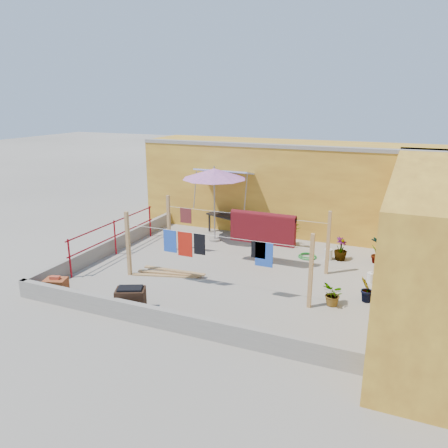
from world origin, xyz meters
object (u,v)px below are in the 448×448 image
at_px(outdoor_table, 228,217).
at_px(green_hose, 307,256).
at_px(patio_umbrella, 214,174).
at_px(water_jug_b, 371,278).
at_px(brick_stack, 56,286).
at_px(plant_back_a, 289,233).
at_px(water_jug_a, 328,254).
at_px(brazier, 131,300).
at_px(white_basin, 194,322).

distance_m(outdoor_table, green_hose, 3.51).
bearing_deg(patio_umbrella, water_jug_b, -17.34).
bearing_deg(brick_stack, plant_back_a, 53.06).
bearing_deg(brick_stack, water_jug_b, 27.57).
height_order(patio_umbrella, outdoor_table, patio_umbrella).
relative_size(patio_umbrella, green_hose, 4.80).
xyz_separation_m(brick_stack, water_jug_a, (5.84, 5.08, -0.03)).
relative_size(outdoor_table, brick_stack, 2.66).
distance_m(brick_stack, brazier, 2.28).
bearing_deg(patio_umbrella, outdoor_table, 83.82).
height_order(outdoor_table, water_jug_b, outdoor_table).
distance_m(brick_stack, water_jug_a, 7.74).
xyz_separation_m(white_basin, plant_back_a, (0.54, 5.89, 0.37)).
bearing_deg(outdoor_table, white_basin, -73.78).
bearing_deg(outdoor_table, water_jug_b, -26.59).
distance_m(water_jug_a, plant_back_a, 1.65).
height_order(outdoor_table, plant_back_a, plant_back_a).
xyz_separation_m(water_jug_b, plant_back_a, (-2.78, 2.12, 0.28)).
bearing_deg(patio_umbrella, brazier, -86.32).
relative_size(patio_umbrella, white_basin, 5.17).
distance_m(brazier, plant_back_a, 6.31).
height_order(outdoor_table, green_hose, outdoor_table).
bearing_deg(green_hose, water_jug_a, 6.09).
distance_m(outdoor_table, water_jug_b, 5.80).
relative_size(white_basin, plant_back_a, 0.63).
bearing_deg(water_jug_b, outdoor_table, 153.41).
distance_m(brazier, water_jug_a, 6.26).
height_order(brick_stack, brazier, brazier).
distance_m(white_basin, green_hose, 5.21).
bearing_deg(water_jug_b, white_basin, -131.29).
distance_m(patio_umbrella, brazier, 5.83).
xyz_separation_m(patio_umbrella, green_hose, (3.30, -0.38, -2.27)).
bearing_deg(water_jug_a, green_hose, -173.91).
bearing_deg(patio_umbrella, brick_stack, -109.62).
bearing_deg(white_basin, green_hose, 75.02).
height_order(brick_stack, white_basin, brick_stack).
relative_size(brazier, green_hose, 1.36).
bearing_deg(plant_back_a, white_basin, -95.21).
xyz_separation_m(brazier, white_basin, (1.60, 0.04, -0.24)).
height_order(brick_stack, water_jug_a, brick_stack).
bearing_deg(patio_umbrella, green_hose, -6.62).
bearing_deg(brick_stack, white_basin, -0.28).
relative_size(outdoor_table, water_jug_b, 5.05).
height_order(brazier, water_jug_a, brazier).
bearing_deg(patio_umbrella, water_jug_a, -4.62).
relative_size(brick_stack, white_basin, 1.17).
xyz_separation_m(brazier, water_jug_b, (4.91, 3.81, -0.14)).
xyz_separation_m(patio_umbrella, brazier, (0.35, -5.46, -2.02)).
height_order(brazier, white_basin, brazier).
bearing_deg(outdoor_table, water_jug_a, -18.23).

